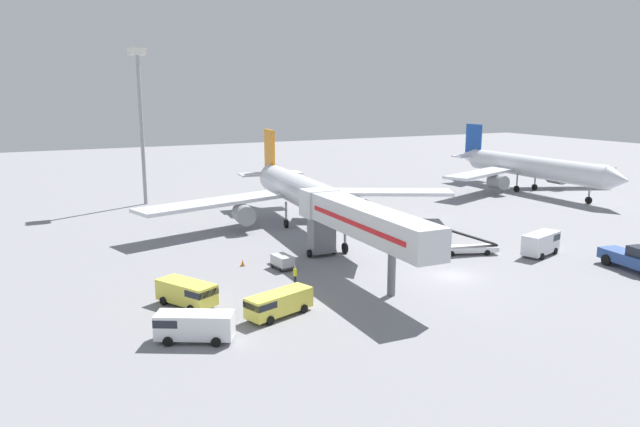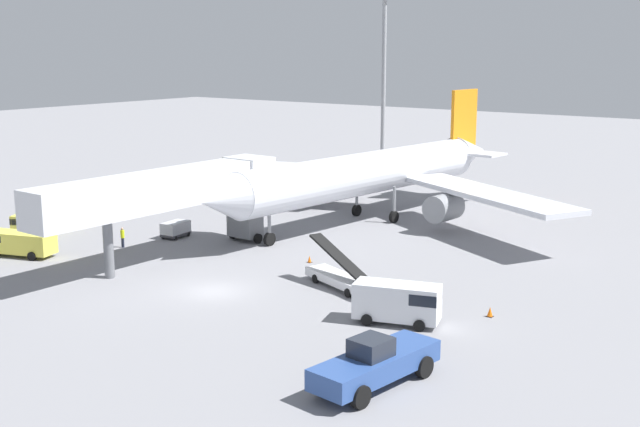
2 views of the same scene
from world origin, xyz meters
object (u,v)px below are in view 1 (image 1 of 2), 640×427
(safety_cone_bravo, at_px, (536,240))
(safety_cone_alpha, at_px, (401,249))
(airplane_background, at_px, (529,167))
(service_van_far_right, at_px, (541,242))
(service_van_mid_left, at_px, (192,325))
(service_van_outer_left, at_px, (278,303))
(safety_cone_charlie, at_px, (243,263))
(ground_crew_worker_foreground, at_px, (295,275))
(airplane_at_gate, at_px, (304,193))
(baggage_cart_near_right, at_px, (283,261))
(jet_bridge, at_px, (357,221))
(apron_light_mast, at_px, (140,96))
(service_van_rear_right, at_px, (188,292))
(belt_loader_truck, at_px, (467,247))
(pushback_tug, at_px, (636,260))

(safety_cone_bravo, bearing_deg, safety_cone_alpha, 167.62)
(airplane_background, bearing_deg, safety_cone_bravo, -133.88)
(service_van_far_right, xyz_separation_m, service_van_mid_left, (-38.98, -5.55, -0.18))
(service_van_outer_left, relative_size, safety_cone_charlie, 9.15)
(service_van_far_right, relative_size, ground_crew_worker_foreground, 3.24)
(airplane_at_gate, height_order, airplane_background, airplane_at_gate)
(service_van_mid_left, relative_size, baggage_cart_near_right, 2.18)
(jet_bridge, distance_m, airplane_background, 58.53)
(ground_crew_worker_foreground, height_order, apron_light_mast, apron_light_mast)
(apron_light_mast, bearing_deg, service_van_rear_right, -97.02)
(baggage_cart_near_right, distance_m, safety_cone_charlie, 4.18)
(service_van_mid_left, bearing_deg, jet_bridge, 24.31)
(belt_loader_truck, height_order, ground_crew_worker_foreground, belt_loader_truck)
(baggage_cart_near_right, bearing_deg, pushback_tug, -27.98)
(airplane_at_gate, height_order, apron_light_mast, apron_light_mast)
(service_van_rear_right, bearing_deg, safety_cone_alpha, 14.08)
(pushback_tug, height_order, apron_light_mast, apron_light_mast)
(service_van_rear_right, xyz_separation_m, ground_crew_worker_foreground, (10.01, 1.10, -0.26))
(airplane_at_gate, bearing_deg, ground_crew_worker_foreground, -117.16)
(service_van_outer_left, bearing_deg, service_van_mid_left, -166.83)
(apron_light_mast, bearing_deg, safety_cone_bravo, -51.74)
(safety_cone_alpha, height_order, safety_cone_bravo, safety_cone_bravo)
(ground_crew_worker_foreground, height_order, airplane_background, airplane_background)
(apron_light_mast, bearing_deg, service_van_far_right, -57.27)
(jet_bridge, height_order, ground_crew_worker_foreground, jet_bridge)
(pushback_tug, xyz_separation_m, service_van_mid_left, (-42.58, 2.83, 0.03))
(jet_bridge, height_order, service_van_outer_left, jet_bridge)
(jet_bridge, xyz_separation_m, service_van_rear_right, (-16.28, -0.95, -4.13))
(ground_crew_worker_foreground, xyz_separation_m, apron_light_mast, (-4.15, 46.48, 15.54))
(service_van_mid_left, bearing_deg, safety_cone_bravo, 12.91)
(jet_bridge, relative_size, safety_cone_bravo, 36.30)
(ground_crew_worker_foreground, bearing_deg, safety_cone_charlie, 106.14)
(airplane_background, bearing_deg, baggage_cart_near_right, -157.21)
(pushback_tug, distance_m, airplane_background, 47.62)
(pushback_tug, xyz_separation_m, service_van_outer_left, (-35.50, 4.48, -0.05))
(service_van_rear_right, xyz_separation_m, safety_cone_charlie, (7.78, 8.80, -0.82))
(service_van_far_right, distance_m, safety_cone_bravo, 5.81)
(safety_cone_bravo, bearing_deg, service_van_outer_left, -167.14)
(service_van_mid_left, distance_m, apron_light_mast, 57.25)
(pushback_tug, distance_m, safety_cone_alpha, 22.81)
(airplane_background, bearing_deg, safety_cone_charlie, -160.60)
(apron_light_mast, bearing_deg, safety_cone_charlie, -87.16)
(airplane_background, bearing_deg, ground_crew_worker_foreground, -153.42)
(belt_loader_truck, height_order, service_van_rear_right, belt_loader_truck)
(baggage_cart_near_right, xyz_separation_m, safety_cone_charlie, (-3.14, 2.72, -0.44))
(airplane_at_gate, height_order, baggage_cart_near_right, airplane_at_gate)
(service_van_mid_left, xyz_separation_m, airplane_background, (68.77, 36.83, 3.09))
(jet_bridge, height_order, belt_loader_truck, jet_bridge)
(service_van_rear_right, bearing_deg, apron_light_mast, 82.98)
(pushback_tug, height_order, safety_cone_charlie, pushback_tug)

